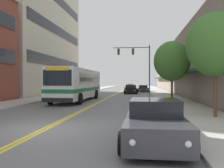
{
  "coord_description": "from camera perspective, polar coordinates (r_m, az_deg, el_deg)",
  "views": [
    {
      "loc": [
        3.97,
        -10.02,
        1.98
      ],
      "look_at": [
        0.5,
        19.53,
        1.65
      ],
      "focal_mm": 40.0,
      "sensor_mm": 36.0,
      "label": 1
    }
  ],
  "objects": [
    {
      "name": "traffic_signal_mast",
      "position": [
        38.38,
        5.9,
        5.56
      ],
      "size": [
        5.63,
        0.38,
        7.48
      ],
      "color": "#47474C",
      "rests_on": "ground_plane"
    },
    {
      "name": "car_dark_grey_parked_right_foreground",
      "position": [
        8.19,
        9.69,
        -8.76
      ],
      "size": [
        2.05,
        4.67,
        1.39
      ],
      "color": "#38383D",
      "rests_on": "ground_plane"
    },
    {
      "name": "car_charcoal_parked_right_mid",
      "position": [
        46.1,
        7.15,
        -1.1
      ],
      "size": [
        2.07,
        4.57,
        1.27
      ],
      "color": "#232328",
      "rests_on": "ground_plane"
    },
    {
      "name": "sidewalk_right",
      "position": [
        47.16,
        10.6,
        -1.71
      ],
      "size": [
        3.34,
        106.0,
        0.13
      ],
      "color": "#B2ADA5",
      "rests_on": "ground_plane"
    },
    {
      "name": "ground_plane",
      "position": [
        47.23,
        1.88,
        -1.77
      ],
      "size": [
        240.0,
        240.0,
        0.0
      ],
      "primitive_type": "plane",
      "color": "slate"
    },
    {
      "name": "centre_line",
      "position": [
        47.23,
        1.88,
        -1.77
      ],
      "size": [
        0.34,
        106.0,
        0.01
      ],
      "color": "yellow",
      "rests_on": "ground_plane"
    },
    {
      "name": "car_slate_blue_moving_third",
      "position": [
        57.51,
        3.97,
        -0.76
      ],
      "size": [
        2.01,
        4.27,
        1.24
      ],
      "color": "#475675",
      "rests_on": "ground_plane"
    },
    {
      "name": "car_beige_moving_lead",
      "position": [
        66.24,
        4.3,
        -0.56
      ],
      "size": [
        2.01,
        4.22,
        1.26
      ],
      "color": "#BCAD89",
      "rests_on": "ground_plane"
    },
    {
      "name": "street_tree_right_near",
      "position": [
        14.1,
        22.61,
        8.37
      ],
      "size": [
        3.02,
        3.02,
        5.43
      ],
      "color": "brown",
      "rests_on": "sidewalk_right"
    },
    {
      "name": "car_black_moving_second",
      "position": [
        40.37,
        4.37,
        -1.27
      ],
      "size": [
        2.15,
        4.23,
        1.39
      ],
      "color": "black",
      "rests_on": "ground_plane"
    },
    {
      "name": "fire_hydrant",
      "position": [
        18.1,
        12.98,
        -3.86
      ],
      "size": [
        0.34,
        0.26,
        0.89
      ],
      "color": "yellow",
      "rests_on": "sidewalk_right"
    },
    {
      "name": "city_bus",
      "position": [
        25.71,
        -7.81,
        0.19
      ],
      "size": [
        2.89,
        12.43,
        3.15
      ],
      "color": "silver",
      "rests_on": "ground_plane"
    },
    {
      "name": "storefront_row_right",
      "position": [
        47.94,
        17.67,
        3.27
      ],
      "size": [
        9.1,
        68.0,
        8.43
      ],
      "color": "gray",
      "rests_on": "ground_plane"
    },
    {
      "name": "street_tree_right_mid",
      "position": [
        23.51,
        13.54,
        5.12
      ],
      "size": [
        3.3,
        3.3,
        5.52
      ],
      "color": "brown",
      "rests_on": "sidewalk_right"
    },
    {
      "name": "sidewalk_left",
      "position": [
        48.36,
        -6.62,
        -1.64
      ],
      "size": [
        3.34,
        106.0,
        0.13
      ],
      "color": "#B2ADA5",
      "rests_on": "ground_plane"
    },
    {
      "name": "office_tower_left",
      "position": [
        45.03,
        -19.57,
        17.26
      ],
      "size": [
        12.08,
        24.8,
        29.79
      ],
      "color": "beige",
      "rests_on": "ground_plane"
    },
    {
      "name": "car_silver_parked_left_near",
      "position": [
        41.88,
        -4.9,
        -1.26
      ],
      "size": [
        1.98,
        4.31,
        1.31
      ],
      "color": "#B7B7BC",
      "rests_on": "ground_plane"
    }
  ]
}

